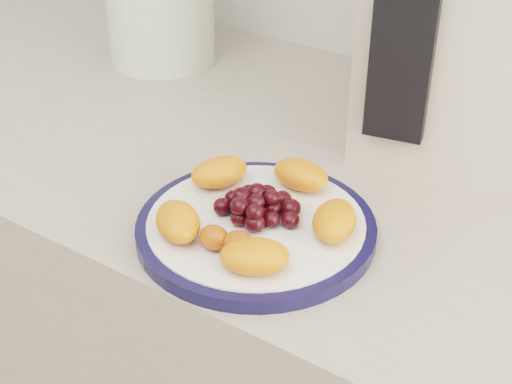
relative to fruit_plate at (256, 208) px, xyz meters
The scene contains 4 objects.
plate_rim 0.02m from the fruit_plate, 101.86° to the left, with size 0.24×0.24×0.01m, color #13133A.
plate_face 0.02m from the fruit_plate, 101.86° to the left, with size 0.22×0.22×0.02m, color white.
appliance_panel 0.25m from the fruit_plate, 70.31° to the left, with size 0.06×0.02×0.28m, color black.
fruit_plate is the anchor object (origin of this frame).
Camera 1 is at (0.37, 0.54, 1.32)m, focal length 50.00 mm.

